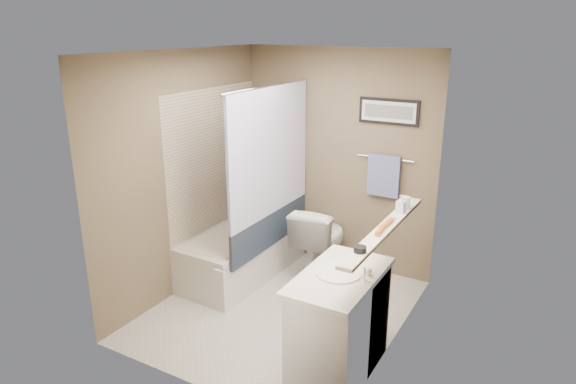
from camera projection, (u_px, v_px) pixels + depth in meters
The scene contains 33 objects.
ground at pixel (280, 310), 4.93m from camera, with size 2.50×2.50×0.00m, color beige.
ceiling at pixel (279, 54), 4.19m from camera, with size 2.20×2.50×0.04m, color white.
wall_back at pixel (337, 161), 5.57m from camera, with size 2.20×0.04×2.40m, color brown.
wall_front at pixel (190, 239), 3.54m from camera, with size 2.20×0.04×2.40m, color brown.
wall_left at pixel (185, 175), 5.06m from camera, with size 0.04×2.50×2.40m, color brown.
wall_right at pixel (398, 212), 4.05m from camera, with size 0.04×2.50×2.40m, color brown.
tile_surround at pixel (216, 181), 5.54m from camera, with size 0.02×1.55×2.00m, color beige.
curtain_rod at pixel (270, 86), 4.89m from camera, with size 0.02×0.02×1.55m, color silver.
curtain_upper at pixel (270, 152), 5.09m from camera, with size 0.03×1.45×1.28m, color white.
curtain_lower at pixel (271, 229), 5.35m from camera, with size 0.03×1.45×0.36m, color #222F3F.
mirror at pixel (396, 165), 3.79m from camera, with size 0.02×1.60×1.00m, color silver.
shelf at pixel (385, 229), 3.98m from camera, with size 0.12×1.60×0.03m, color silver.
towel_bar at pixel (385, 158), 5.27m from camera, with size 0.02×0.02×0.60m, color silver.
towel at pixel (384, 176), 5.31m from camera, with size 0.34×0.05×0.44m, color #96A0DA.
art_frame at pixel (389, 112), 5.14m from camera, with size 0.62×0.03×0.26m, color black.
art_mat at pixel (388, 112), 5.12m from camera, with size 0.56×0.00×0.20m, color white.
art_image at pixel (388, 112), 5.12m from camera, with size 0.50×0.00×0.13m, color #595959.
door at pixel (256, 285), 3.33m from camera, with size 0.80×0.02×2.00m, color silver.
door_handle at pixel (220, 270), 3.53m from camera, with size 0.02×0.02×0.10m, color silver.
bathtub at pixel (242, 253), 5.57m from camera, with size 0.70×1.50×0.50m, color silver.
tub_rim at pixel (241, 231), 5.50m from camera, with size 0.56×1.36×0.02m, color silver.
toilet at pixel (320, 240), 5.51m from camera, with size 0.45×0.79×0.80m, color silver.
vanity at pixel (339, 326), 3.95m from camera, with size 0.50×0.90×0.80m, color white.
countertop at pixel (340, 277), 3.82m from camera, with size 0.54×0.96×0.04m, color white.
sink_basin at pixel (338, 273), 3.82m from camera, with size 0.34×0.34×0.01m, color white.
faucet_spout at pixel (364, 274), 3.71m from camera, with size 0.02×0.02×0.10m, color white.
faucet_knob at pixel (369, 271), 3.80m from camera, with size 0.05×0.05×0.05m, color silver.
candle_bowl_near at pixel (360, 249), 3.53m from camera, with size 0.09×0.09×0.04m, color black.
hair_brush_front at pixel (381, 229), 3.88m from camera, with size 0.04×0.04×0.22m, color #D2511D.
hair_brush_back at pixel (387, 223), 3.99m from camera, with size 0.04×0.04×0.22m, color #D35B1D.
pink_comb at pixel (391, 221), 4.09m from camera, with size 0.03×0.16×0.01m, color #CB7C9C.
glass_jar at pixel (405, 202), 4.37m from camera, with size 0.08×0.08×0.10m, color silver.
soap_bottle at pixel (401, 204), 4.27m from camera, with size 0.07×0.07×0.15m, color #999999.
Camera 1 is at (2.20, -3.73, 2.61)m, focal length 32.00 mm.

